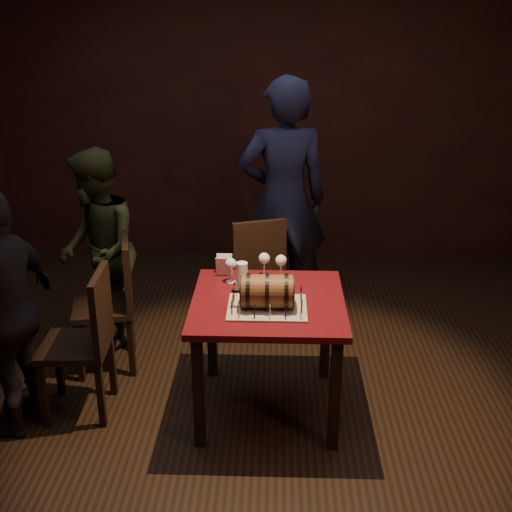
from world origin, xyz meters
name	(u,v)px	position (x,y,z in m)	size (l,w,h in m)	color
room_shell	(249,186)	(0.00, 0.00, 1.40)	(5.04, 5.04, 2.80)	black
pub_table	(268,316)	(0.12, -0.14, 0.64)	(0.90, 0.90, 0.75)	#440B10
cake_board	(267,308)	(0.11, -0.26, 0.76)	(0.45, 0.35, 0.01)	#A29882
barrel_cake	(267,291)	(0.11, -0.26, 0.86)	(0.36, 0.21, 0.21)	brown
birthday_candles	(267,300)	(0.11, -0.26, 0.80)	(0.40, 0.30, 0.09)	#E8CE8A
wine_glass_left	(231,265)	(-0.12, 0.10, 0.87)	(0.07, 0.07, 0.16)	silver
wine_glass_mid	(264,259)	(0.09, 0.20, 0.87)	(0.07, 0.07, 0.16)	silver
wine_glass_right	(281,261)	(0.19, 0.17, 0.87)	(0.07, 0.07, 0.16)	silver
pint_of_ale	(242,275)	(-0.05, 0.06, 0.82)	(0.07, 0.07, 0.15)	silver
menu_card	(224,266)	(-0.17, 0.22, 0.81)	(0.10, 0.05, 0.13)	white
chair_back	(256,269)	(0.01, 0.87, 0.52)	(0.51, 0.51, 0.93)	black
chair_left_rear	(114,297)	(-0.93, 0.34, 0.52)	(0.48, 0.48, 0.93)	black
chair_left_front	(87,336)	(-0.96, -0.20, 0.52)	(0.42, 0.42, 0.93)	black
person_back	(283,201)	(0.21, 1.21, 0.95)	(0.69, 0.46, 1.90)	#1B1D37
person_left_rear	(98,251)	(-1.11, 0.66, 0.73)	(0.71, 0.55, 1.46)	#353C1E
person_left_front	(7,313)	(-1.36, -0.35, 0.74)	(0.87, 0.36, 1.48)	black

